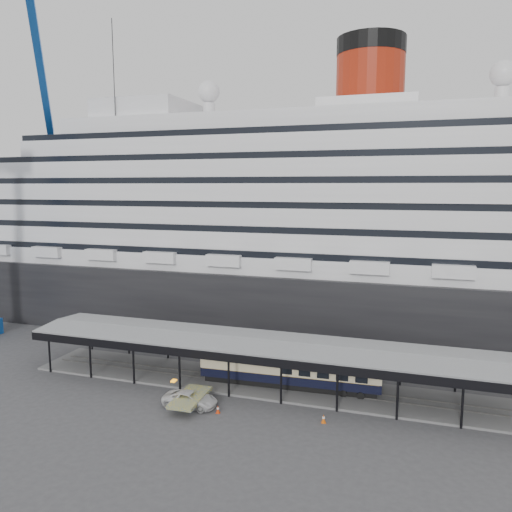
% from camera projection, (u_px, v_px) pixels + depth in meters
% --- Properties ---
extents(ground, '(200.00, 200.00, 0.00)m').
position_uv_depth(ground, '(252.00, 403.00, 51.63)').
color(ground, '#3A3A3D').
rests_on(ground, ground).
extents(cruise_ship, '(130.00, 30.00, 43.90)m').
position_uv_depth(cruise_ship, '(315.00, 211.00, 79.22)').
color(cruise_ship, black).
rests_on(cruise_ship, ground).
extents(platform_canopy, '(56.00, 9.18, 5.30)m').
position_uv_depth(platform_canopy, '(266.00, 365.00, 56.02)').
color(platform_canopy, slate).
rests_on(platform_canopy, ground).
extents(port_truck, '(5.68, 2.76, 1.56)m').
position_uv_depth(port_truck, '(190.00, 399.00, 50.82)').
color(port_truck, silver).
rests_on(port_truck, ground).
extents(pullman_carriage, '(20.13, 3.44, 19.67)m').
position_uv_depth(pullman_carriage, '(289.00, 367.00, 55.19)').
color(pullman_carriage, black).
rests_on(pullman_carriage, ground).
extents(traffic_cone_left, '(0.43, 0.43, 0.72)m').
position_uv_depth(traffic_cone_left, '(171.00, 405.00, 50.49)').
color(traffic_cone_left, red).
rests_on(traffic_cone_left, ground).
extents(traffic_cone_mid, '(0.48, 0.48, 0.80)m').
position_uv_depth(traffic_cone_mid, '(218.00, 409.00, 49.41)').
color(traffic_cone_mid, red).
rests_on(traffic_cone_mid, ground).
extents(traffic_cone_right, '(0.53, 0.53, 0.84)m').
position_uv_depth(traffic_cone_right, '(324.00, 419.00, 47.38)').
color(traffic_cone_right, '#E25C0C').
rests_on(traffic_cone_right, ground).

